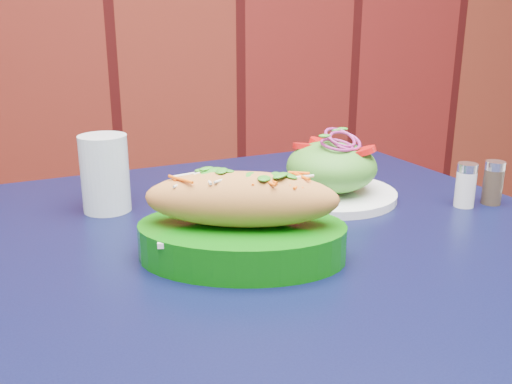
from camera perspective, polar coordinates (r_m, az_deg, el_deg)
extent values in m
cube|color=black|center=(0.70, 1.74, -5.99)|extent=(0.93, 0.93, 0.03)
cylinder|color=black|center=(1.27, 8.25, -13.58)|extent=(0.04, 0.04, 0.72)
cube|color=white|center=(0.63, -1.42, -3.60)|extent=(0.19, 0.13, 0.01)
ellipsoid|color=#D68444|center=(0.62, -1.44, -0.71)|extent=(0.22, 0.14, 0.06)
cylinder|color=white|center=(0.85, 7.44, -0.23)|extent=(0.19, 0.19, 0.01)
ellipsoid|color=#4C992D|center=(0.84, 7.55, 2.53)|extent=(0.13, 0.13, 0.07)
cylinder|color=red|center=(0.82, 10.62, 4.33)|extent=(0.04, 0.04, 0.01)
cylinder|color=red|center=(0.85, 5.01, 4.90)|extent=(0.04, 0.04, 0.01)
cylinder|color=red|center=(0.87, 6.62, 5.18)|extent=(0.04, 0.04, 0.01)
torus|color=#972072|center=(0.83, 7.67, 5.29)|extent=(0.05, 0.05, 0.00)
torus|color=#972072|center=(0.83, 7.68, 5.56)|extent=(0.05, 0.05, 0.00)
torus|color=#972072|center=(0.83, 7.69, 5.83)|extent=(0.05, 0.05, 0.00)
cylinder|color=silver|center=(0.81, -14.87, 1.80)|extent=(0.07, 0.07, 0.11)
cylinder|color=white|center=(0.86, 20.19, 0.27)|extent=(0.03, 0.03, 0.05)
cylinder|color=silver|center=(0.85, 20.41, 2.29)|extent=(0.03, 0.03, 0.01)
cylinder|color=#3F3326|center=(0.88, 22.58, 0.49)|extent=(0.03, 0.03, 0.05)
cylinder|color=silver|center=(0.88, 22.82, 2.46)|extent=(0.03, 0.03, 0.01)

